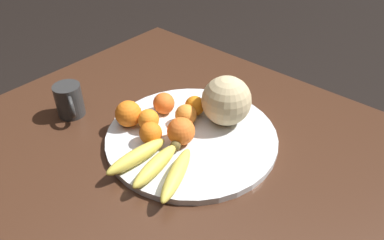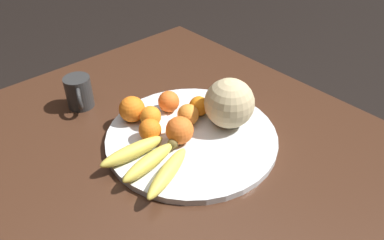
% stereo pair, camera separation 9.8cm
% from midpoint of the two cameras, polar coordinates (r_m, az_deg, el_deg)
% --- Properties ---
extents(kitchen_table, '(1.23, 1.00, 0.73)m').
position_cam_midpoint_polar(kitchen_table, '(1.08, -3.31, -7.58)').
color(kitchen_table, '#3D2316').
rests_on(kitchen_table, ground_plane).
extents(fruit_bowl, '(0.47, 0.47, 0.02)m').
position_cam_midpoint_polar(fruit_bowl, '(1.02, -2.76, -2.70)').
color(fruit_bowl, silver).
rests_on(fruit_bowl, kitchen_table).
extents(melon, '(0.14, 0.14, 0.14)m').
position_cam_midpoint_polar(melon, '(1.02, 2.53, 2.86)').
color(melon, '#C6B284').
rests_on(melon, fruit_bowl).
extents(banana_bunch, '(0.19, 0.20, 0.04)m').
position_cam_midpoint_polar(banana_bunch, '(0.91, -8.62, -6.87)').
color(banana_bunch, brown).
rests_on(banana_bunch, fruit_bowl).
extents(orange_front_left, '(0.06, 0.06, 0.06)m').
position_cam_midpoint_polar(orange_front_left, '(0.98, -9.17, -2.10)').
color(orange_front_left, orange).
rests_on(orange_front_left, fruit_bowl).
extents(orange_front_right, '(0.07, 0.07, 0.07)m').
position_cam_midpoint_polar(orange_front_right, '(1.05, -12.33, 0.84)').
color(orange_front_right, orange).
rests_on(orange_front_right, fruit_bowl).
extents(orange_mid_center, '(0.06, 0.06, 0.06)m').
position_cam_midpoint_polar(orange_mid_center, '(1.09, -6.91, 2.45)').
color(orange_mid_center, orange).
rests_on(orange_mid_center, fruit_bowl).
extents(orange_back_left, '(0.06, 0.06, 0.06)m').
position_cam_midpoint_polar(orange_back_left, '(1.03, -9.39, -0.06)').
color(orange_back_left, orange).
rests_on(orange_back_left, fruit_bowl).
extents(orange_back_right, '(0.07, 0.07, 0.07)m').
position_cam_midpoint_polar(orange_back_right, '(0.97, -4.76, -1.73)').
color(orange_back_right, orange).
rests_on(orange_back_right, fruit_bowl).
extents(orange_top_small, '(0.06, 0.06, 0.06)m').
position_cam_midpoint_polar(orange_top_small, '(1.04, -3.66, 0.66)').
color(orange_top_small, orange).
rests_on(orange_top_small, fruit_bowl).
extents(orange_side_extra, '(0.06, 0.06, 0.06)m').
position_cam_midpoint_polar(orange_side_extra, '(1.07, -2.20, 2.09)').
color(orange_side_extra, orange).
rests_on(orange_side_extra, fruit_bowl).
extents(produce_tag, '(0.09, 0.08, 0.00)m').
position_cam_midpoint_polar(produce_tag, '(1.05, -7.60, -1.15)').
color(produce_tag, white).
rests_on(produce_tag, fruit_bowl).
extents(ceramic_mug, '(0.11, 0.08, 0.10)m').
position_cam_midpoint_polar(ceramic_mug, '(1.16, -20.52, 2.68)').
color(ceramic_mug, '#2D2D2D').
rests_on(ceramic_mug, kitchen_table).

